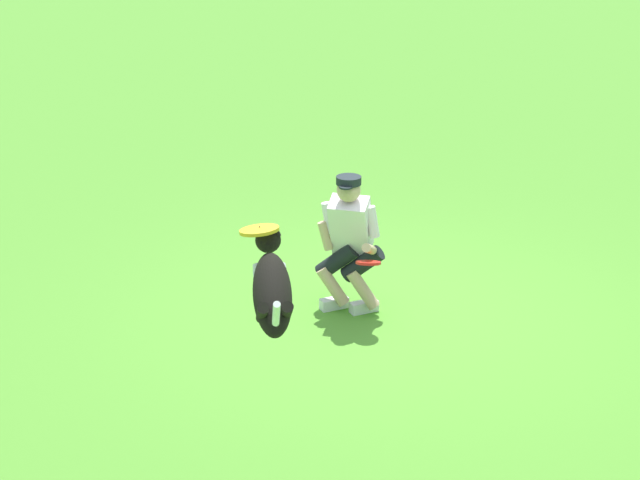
% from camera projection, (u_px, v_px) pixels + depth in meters
% --- Properties ---
extents(ground_plane, '(60.00, 60.00, 0.00)m').
position_uv_depth(ground_plane, '(382.00, 314.00, 9.48)').
color(ground_plane, '#50942E').
extents(person, '(0.59, 0.71, 1.29)m').
position_uv_depth(person, '(350.00, 239.00, 9.30)').
color(person, silver).
rests_on(person, ground_plane).
extents(dog, '(0.45, 1.01, 0.58)m').
position_uv_depth(dog, '(272.00, 288.00, 6.55)').
color(dog, black).
extents(frisbee_flying, '(0.34, 0.34, 0.06)m').
position_uv_depth(frisbee_flying, '(259.00, 230.00, 6.73)').
color(frisbee_flying, yellow).
extents(frisbee_held, '(0.28, 0.27, 0.10)m').
position_uv_depth(frisbee_held, '(368.00, 263.00, 9.00)').
color(frisbee_held, red).
rests_on(frisbee_held, person).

